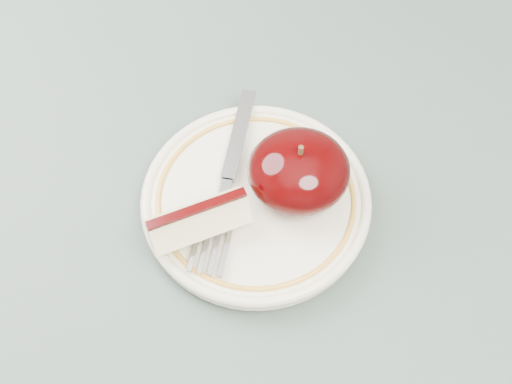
{
  "coord_description": "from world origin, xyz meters",
  "views": [
    {
      "loc": [
        -0.0,
        -0.17,
        1.26
      ],
      "look_at": [
        0.01,
        0.11,
        0.78
      ],
      "focal_mm": 50.0,
      "sensor_mm": 36.0,
      "label": 1
    }
  ],
  "objects_px": {
    "plate": "(256,201)",
    "apple_half": "(299,171)",
    "table": "(249,375)",
    "fork": "(227,182)"
  },
  "relations": [
    {
      "from": "table",
      "to": "fork",
      "type": "distance_m",
      "value": 0.17
    },
    {
      "from": "apple_half",
      "to": "fork",
      "type": "bearing_deg",
      "value": 174.52
    },
    {
      "from": "apple_half",
      "to": "fork",
      "type": "relative_size",
      "value": 0.46
    },
    {
      "from": "table",
      "to": "apple_half",
      "type": "xyz_separation_m",
      "value": [
        0.05,
        0.12,
        0.13
      ]
    },
    {
      "from": "table",
      "to": "fork",
      "type": "bearing_deg",
      "value": 95.02
    },
    {
      "from": "table",
      "to": "plate",
      "type": "distance_m",
      "value": 0.15
    },
    {
      "from": "plate",
      "to": "apple_half",
      "type": "xyz_separation_m",
      "value": [
        0.03,
        0.01,
        0.03
      ]
    },
    {
      "from": "plate",
      "to": "fork",
      "type": "xyz_separation_m",
      "value": [
        -0.02,
        0.01,
        0.01
      ]
    },
    {
      "from": "plate",
      "to": "apple_half",
      "type": "bearing_deg",
      "value": 14.11
    },
    {
      "from": "plate",
      "to": "apple_half",
      "type": "height_order",
      "value": "apple_half"
    }
  ]
}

